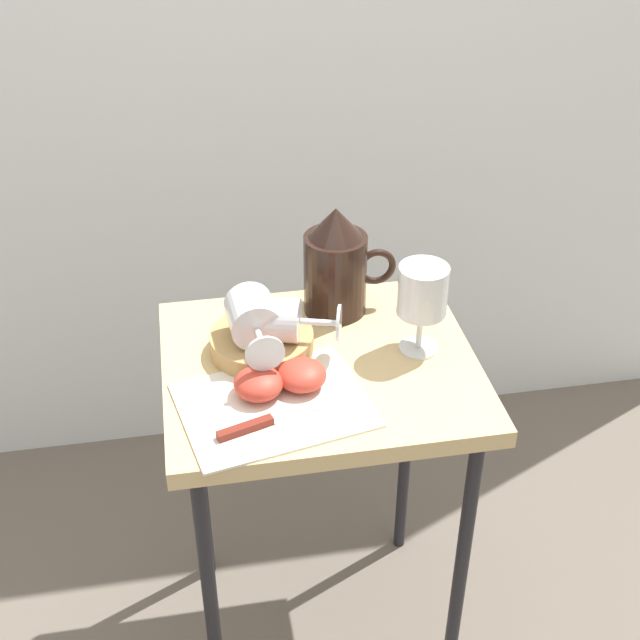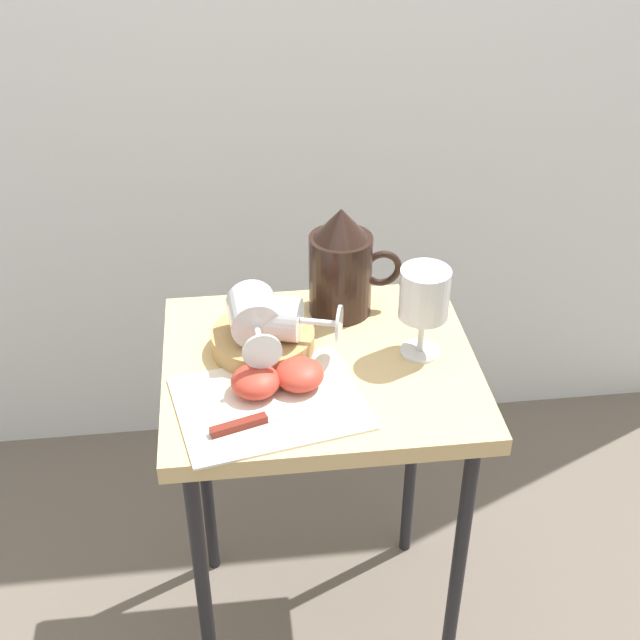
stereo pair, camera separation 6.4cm
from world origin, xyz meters
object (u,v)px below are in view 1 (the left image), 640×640
(basket_tray, at_px, (262,343))
(pitcher, at_px, (336,270))
(wine_glass_upright, at_px, (422,295))
(table, at_px, (320,398))
(wine_glass_tipped_near, at_px, (253,318))
(apple_half_left, at_px, (258,384))
(wine_glass_tipped_far, at_px, (275,320))
(apple_half_right, at_px, (302,375))
(knife, at_px, (269,421))

(basket_tray, xyz_separation_m, pitcher, (0.14, 0.10, 0.06))
(pitcher, height_order, wine_glass_upright, pitcher)
(table, distance_m, wine_glass_tipped_near, 0.18)
(wine_glass_tipped_near, bearing_deg, pitcher, 36.23)
(wine_glass_tipped_near, distance_m, apple_half_left, 0.11)
(wine_glass_upright, distance_m, wine_glass_tipped_far, 0.23)
(wine_glass_tipped_near, xyz_separation_m, apple_half_right, (0.06, -0.09, -0.05))
(wine_glass_tipped_near, height_order, apple_half_left, wine_glass_tipped_near)
(apple_half_right, bearing_deg, pitcher, 65.93)
(wine_glass_tipped_far, distance_m, apple_half_right, 0.10)
(table, bearing_deg, wine_glass_tipped_far, 157.80)
(pitcher, xyz_separation_m, wine_glass_tipped_far, (-0.12, -0.12, -0.01))
(wine_glass_upright, bearing_deg, table, -178.07)
(apple_half_left, bearing_deg, table, 33.74)
(apple_half_left, xyz_separation_m, knife, (0.01, -0.07, -0.02))
(table, distance_m, wine_glass_upright, 0.24)
(table, xyz_separation_m, wine_glass_tipped_near, (-0.10, 0.03, 0.15))
(pitcher, height_order, apple_half_left, pitcher)
(wine_glass_tipped_far, distance_m, apple_half_left, 0.12)
(wine_glass_tipped_far, height_order, knife, wine_glass_tipped_far)
(table, height_order, apple_half_left, apple_half_left)
(basket_tray, height_order, wine_glass_upright, wine_glass_upright)
(table, distance_m, basket_tray, 0.14)
(pitcher, xyz_separation_m, knife, (-0.15, -0.28, -0.07))
(apple_half_left, relative_size, knife, 0.34)
(table, relative_size, apple_half_left, 8.84)
(basket_tray, bearing_deg, wine_glass_upright, -8.56)
(apple_half_left, bearing_deg, wine_glass_tipped_far, 68.06)
(pitcher, xyz_separation_m, apple_half_left, (-0.16, -0.22, -0.05))
(wine_glass_tipped_far, bearing_deg, basket_tray, 142.37)
(wine_glass_upright, distance_m, apple_half_left, 0.29)
(wine_glass_upright, height_order, apple_half_left, wine_glass_upright)
(pitcher, height_order, wine_glass_tipped_far, pitcher)
(table, height_order, wine_glass_tipped_far, wine_glass_tipped_far)
(apple_half_right, height_order, knife, apple_half_right)
(wine_glass_tipped_far, bearing_deg, knife, -101.37)
(wine_glass_upright, height_order, apple_half_right, wine_glass_upright)
(wine_glass_tipped_far, xyz_separation_m, apple_half_right, (0.03, -0.09, -0.05))
(pitcher, bearing_deg, wine_glass_tipped_far, -135.54)
(apple_half_left, distance_m, apple_half_right, 0.07)
(pitcher, distance_m, wine_glass_tipped_far, 0.17)
(wine_glass_tipped_far, xyz_separation_m, apple_half_left, (-0.04, -0.10, -0.05))
(table, xyz_separation_m, apple_half_left, (-0.11, -0.07, 0.10))
(apple_half_left, bearing_deg, wine_glass_upright, 15.83)
(wine_glass_tipped_near, xyz_separation_m, knife, (0.00, -0.17, -0.07))
(apple_half_left, distance_m, knife, 0.07)
(pitcher, bearing_deg, basket_tray, -144.18)
(table, relative_size, basket_tray, 3.97)
(wine_glass_tipped_far, distance_m, knife, 0.18)
(wine_glass_tipped_near, relative_size, wine_glass_tipped_far, 0.91)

